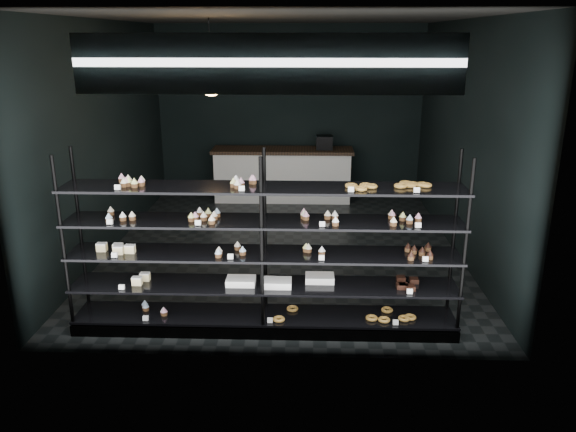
{
  "coord_description": "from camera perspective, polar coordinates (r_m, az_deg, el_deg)",
  "views": [
    {
      "loc": [
        0.33,
        -7.78,
        2.97
      ],
      "look_at": [
        0.13,
        -1.9,
        1.08
      ],
      "focal_mm": 35.0,
      "sensor_mm": 36.0,
      "label": 1
    }
  ],
  "objects": [
    {
      "name": "signage",
      "position": [
        4.87,
        -2.06,
        15.16
      ],
      "size": [
        3.3,
        0.05,
        0.5
      ],
      "color": "#0B0D3B",
      "rests_on": "room"
    },
    {
      "name": "room",
      "position": [
        7.91,
        -0.51,
        7.8
      ],
      "size": [
        5.01,
        6.01,
        3.2
      ],
      "color": "black",
      "rests_on": "ground"
    },
    {
      "name": "pendant_lamp",
      "position": [
        6.97,
        -7.82,
        13.35
      ],
      "size": [
        0.33,
        0.33,
        0.9
      ],
      "color": "black",
      "rests_on": "room"
    },
    {
      "name": "service_counter",
      "position": [
        10.58,
        -0.49,
        4.3
      ],
      "size": [
        2.61,
        0.65,
        1.23
      ],
      "color": "beige",
      "rests_on": "room"
    },
    {
      "name": "display_shelf",
      "position": [
        5.84,
        -2.6,
        -5.88
      ],
      "size": [
        4.0,
        0.5,
        1.91
      ],
      "color": "black",
      "rests_on": "room"
    }
  ]
}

